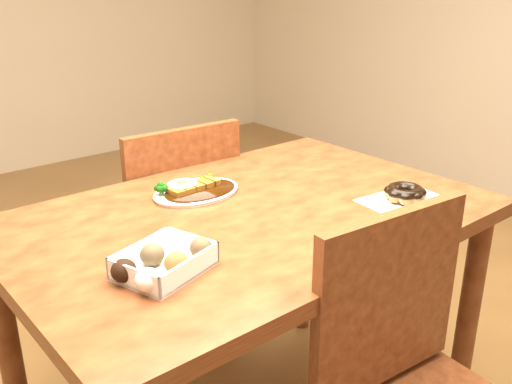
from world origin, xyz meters
TOP-DOWN VIEW (x-y plane):
  - table at (0.00, 0.00)m, footprint 1.20×0.80m
  - chair_far at (0.08, 0.53)m, footprint 0.45×0.45m
  - katsu_curry_plate at (-0.04, 0.19)m, footprint 0.24×0.17m
  - donut_box at (-0.33, -0.13)m, footprint 0.22×0.19m
  - pon_de_ring at (0.35, -0.21)m, footprint 0.24×0.18m

SIDE VIEW (x-z plane):
  - chair_far at x=0.08m, z-range 0.04..0.91m
  - table at x=0.00m, z-range 0.28..1.03m
  - katsu_curry_plate at x=-0.04m, z-range 0.74..0.79m
  - pon_de_ring at x=0.35m, z-range 0.75..0.79m
  - donut_box at x=-0.33m, z-range 0.75..0.80m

